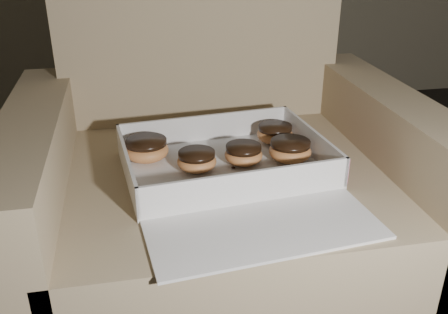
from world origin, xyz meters
The scene contains 11 objects.
armchair centered at (-0.52, 0.90, 0.26)m, with size 0.79×0.67×0.83m.
bakery_box centered at (-0.52, 0.80, 0.38)m, with size 0.41×0.46×0.06m.
donut_a centered at (-0.49, 0.84, 0.40)m, with size 0.07×0.07×0.04m.
donut_b centered at (-0.40, 0.93, 0.40)m, with size 0.08×0.08×0.04m.
donut_c centered at (-0.58, 0.83, 0.40)m, with size 0.07×0.07×0.04m.
donut_d centered at (-0.40, 0.84, 0.40)m, with size 0.08×0.08×0.04m.
donut_e centered at (-0.67, 0.89, 0.40)m, with size 0.09×0.09×0.04m.
crumb_a centered at (-0.50, 0.75, 0.38)m, with size 0.01×0.01×0.00m, color black.
crumb_b centered at (-0.40, 0.81, 0.38)m, with size 0.01×0.01×0.00m, color black.
crumb_c centered at (-0.64, 0.71, 0.38)m, with size 0.01×0.01×0.00m, color black.
crumb_d centered at (-0.51, 0.82, 0.38)m, with size 0.01×0.01×0.00m, color black.
Camera 1 is at (-0.69, 0.01, 0.80)m, focal length 40.00 mm.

